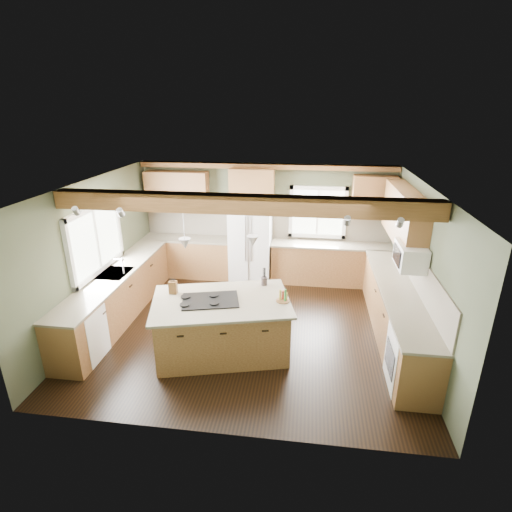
# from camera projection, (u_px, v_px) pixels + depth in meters

# --- Properties ---
(floor) EXTENTS (5.60, 5.60, 0.00)m
(floor) POSITION_uv_depth(u_px,v_px,m) (250.00, 328.00, 7.23)
(floor) COLOR black
(floor) RESTS_ON ground
(ceiling) EXTENTS (5.60, 5.60, 0.00)m
(ceiling) POSITION_uv_depth(u_px,v_px,m) (249.00, 185.00, 6.29)
(ceiling) COLOR silver
(ceiling) RESTS_ON wall_back
(wall_back) EXTENTS (5.60, 0.00, 5.60)m
(wall_back) POSITION_uv_depth(u_px,v_px,m) (266.00, 221.00, 9.07)
(wall_back) COLOR #404833
(wall_back) RESTS_ON ground
(wall_left) EXTENTS (0.00, 5.00, 5.00)m
(wall_left) POSITION_uv_depth(u_px,v_px,m) (95.00, 253.00, 7.11)
(wall_left) COLOR #404833
(wall_left) RESTS_ON ground
(wall_right) EXTENTS (0.00, 5.00, 5.00)m
(wall_right) POSITION_uv_depth(u_px,v_px,m) (422.00, 270.00, 6.41)
(wall_right) COLOR #404833
(wall_right) RESTS_ON ground
(ceiling_beam) EXTENTS (5.55, 0.26, 0.26)m
(ceiling_beam) POSITION_uv_depth(u_px,v_px,m) (242.00, 204.00, 5.65)
(ceiling_beam) COLOR #533317
(ceiling_beam) RESTS_ON ceiling
(soffit_trim) EXTENTS (5.55, 0.20, 0.10)m
(soffit_trim) POSITION_uv_depth(u_px,v_px,m) (266.00, 166.00, 8.53)
(soffit_trim) COLOR #533317
(soffit_trim) RESTS_ON ceiling
(backsplash_back) EXTENTS (5.58, 0.03, 0.58)m
(backsplash_back) POSITION_uv_depth(u_px,v_px,m) (266.00, 225.00, 9.09)
(backsplash_back) COLOR brown
(backsplash_back) RESTS_ON wall_back
(backsplash_right) EXTENTS (0.03, 3.70, 0.58)m
(backsplash_right) POSITION_uv_depth(u_px,v_px,m) (419.00, 274.00, 6.49)
(backsplash_right) COLOR brown
(backsplash_right) RESTS_ON wall_right
(base_cab_back_left) EXTENTS (2.02, 0.60, 0.88)m
(base_cab_back_left) POSITION_uv_depth(u_px,v_px,m) (188.00, 257.00, 9.33)
(base_cab_back_left) COLOR #5B3416
(base_cab_back_left) RESTS_ON floor
(counter_back_left) EXTENTS (2.06, 0.64, 0.04)m
(counter_back_left) POSITION_uv_depth(u_px,v_px,m) (187.00, 238.00, 9.16)
(counter_back_left) COLOR brown
(counter_back_left) RESTS_ON base_cab_back_left
(base_cab_back_right) EXTENTS (2.62, 0.60, 0.88)m
(base_cab_back_right) POSITION_uv_depth(u_px,v_px,m) (330.00, 264.00, 8.92)
(base_cab_back_right) COLOR #5B3416
(base_cab_back_right) RESTS_ON floor
(counter_back_right) EXTENTS (2.66, 0.64, 0.04)m
(counter_back_right) POSITION_uv_depth(u_px,v_px,m) (332.00, 245.00, 8.75)
(counter_back_right) COLOR brown
(counter_back_right) RESTS_ON base_cab_back_right
(base_cab_left) EXTENTS (0.60, 3.70, 0.88)m
(base_cab_left) POSITION_uv_depth(u_px,v_px,m) (118.00, 296.00, 7.43)
(base_cab_left) COLOR #5B3416
(base_cab_left) RESTS_ON floor
(counter_left) EXTENTS (0.64, 3.74, 0.04)m
(counter_left) POSITION_uv_depth(u_px,v_px,m) (115.00, 274.00, 7.26)
(counter_left) COLOR brown
(counter_left) RESTS_ON base_cab_left
(base_cab_right) EXTENTS (0.60, 3.70, 0.88)m
(base_cab_right) POSITION_uv_depth(u_px,v_px,m) (395.00, 314.00, 6.80)
(base_cab_right) COLOR #5B3416
(base_cab_right) RESTS_ON floor
(counter_right) EXTENTS (0.64, 3.74, 0.04)m
(counter_right) POSITION_uv_depth(u_px,v_px,m) (399.00, 290.00, 6.64)
(counter_right) COLOR brown
(counter_right) RESTS_ON base_cab_right
(upper_cab_back_left) EXTENTS (1.40, 0.35, 0.90)m
(upper_cab_back_left) POSITION_uv_depth(u_px,v_px,m) (177.00, 192.00, 8.92)
(upper_cab_back_left) COLOR #5B3416
(upper_cab_back_left) RESTS_ON wall_back
(upper_cab_over_fridge) EXTENTS (0.96, 0.35, 0.70)m
(upper_cab_over_fridge) POSITION_uv_depth(u_px,v_px,m) (252.00, 185.00, 8.64)
(upper_cab_over_fridge) COLOR #5B3416
(upper_cab_over_fridge) RESTS_ON wall_back
(upper_cab_right) EXTENTS (0.35, 2.20, 0.90)m
(upper_cab_right) POSITION_uv_depth(u_px,v_px,m) (404.00, 216.00, 7.03)
(upper_cab_right) COLOR #5B3416
(upper_cab_right) RESTS_ON wall_right
(upper_cab_back_corner) EXTENTS (0.90, 0.35, 0.90)m
(upper_cab_back_corner) POSITION_uv_depth(u_px,v_px,m) (374.00, 197.00, 8.39)
(upper_cab_back_corner) COLOR #5B3416
(upper_cab_back_corner) RESTS_ON wall_back
(window_left) EXTENTS (0.04, 1.60, 1.05)m
(window_left) POSITION_uv_depth(u_px,v_px,m) (95.00, 239.00, 7.06)
(window_left) COLOR white
(window_left) RESTS_ON wall_left
(window_back) EXTENTS (1.10, 0.04, 1.00)m
(window_back) POSITION_uv_depth(u_px,v_px,m) (318.00, 212.00, 8.82)
(window_back) COLOR white
(window_back) RESTS_ON wall_back
(sink) EXTENTS (0.50, 0.65, 0.03)m
(sink) POSITION_uv_depth(u_px,v_px,m) (115.00, 274.00, 7.26)
(sink) COLOR #262628
(sink) RESTS_ON counter_left
(faucet) EXTENTS (0.02, 0.02, 0.28)m
(faucet) POSITION_uv_depth(u_px,v_px,m) (123.00, 267.00, 7.18)
(faucet) COLOR #B2B2B7
(faucet) RESTS_ON sink
(dishwasher) EXTENTS (0.60, 0.60, 0.84)m
(dishwasher) POSITION_uv_depth(u_px,v_px,m) (81.00, 334.00, 6.23)
(dishwasher) COLOR white
(dishwasher) RESTS_ON floor
(oven) EXTENTS (0.60, 0.72, 0.84)m
(oven) POSITION_uv_depth(u_px,v_px,m) (412.00, 360.00, 5.60)
(oven) COLOR white
(oven) RESTS_ON floor
(microwave) EXTENTS (0.40, 0.70, 0.38)m
(microwave) POSITION_uv_depth(u_px,v_px,m) (411.00, 256.00, 6.30)
(microwave) COLOR white
(microwave) RESTS_ON wall_right
(pendant_left) EXTENTS (0.18, 0.18, 0.16)m
(pendant_left) POSITION_uv_depth(u_px,v_px,m) (185.00, 244.00, 5.85)
(pendant_left) COLOR #B2B2B7
(pendant_left) RESTS_ON ceiling
(pendant_right) EXTENTS (0.18, 0.18, 0.16)m
(pendant_right) POSITION_uv_depth(u_px,v_px,m) (253.00, 241.00, 5.96)
(pendant_right) COLOR #B2B2B7
(pendant_right) RESTS_ON ceiling
(refrigerator) EXTENTS (0.90, 0.74, 1.80)m
(refrigerator) POSITION_uv_depth(u_px,v_px,m) (251.00, 242.00, 8.90)
(refrigerator) COLOR silver
(refrigerator) RESTS_ON floor
(island) EXTENTS (2.24, 1.69, 0.88)m
(island) POSITION_uv_depth(u_px,v_px,m) (222.00, 327.00, 6.42)
(island) COLOR brown
(island) RESTS_ON floor
(island_top) EXTENTS (2.41, 1.85, 0.04)m
(island_top) POSITION_uv_depth(u_px,v_px,m) (221.00, 301.00, 6.25)
(island_top) COLOR brown
(island_top) RESTS_ON island
(cooktop) EXTENTS (0.98, 0.78, 0.02)m
(cooktop) POSITION_uv_depth(u_px,v_px,m) (210.00, 300.00, 6.22)
(cooktop) COLOR black
(cooktop) RESTS_ON island_top
(knife_block) EXTENTS (0.13, 0.10, 0.21)m
(knife_block) POSITION_uv_depth(u_px,v_px,m) (173.00, 287.00, 6.44)
(knife_block) COLOR brown
(knife_block) RESTS_ON island_top
(utensil_crock) EXTENTS (0.11, 0.11, 0.14)m
(utensil_crock) POSITION_uv_depth(u_px,v_px,m) (264.00, 281.00, 6.75)
(utensil_crock) COLOR #413A34
(utensil_crock) RESTS_ON island_top
(bottle_tray) EXTENTS (0.26, 0.26, 0.20)m
(bottle_tray) POSITION_uv_depth(u_px,v_px,m) (283.00, 295.00, 6.19)
(bottle_tray) COLOR brown
(bottle_tray) RESTS_ON island_top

